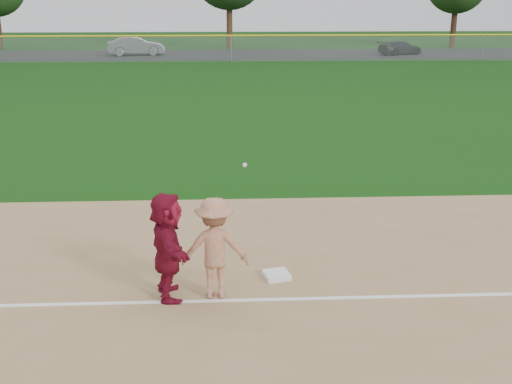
{
  "coord_description": "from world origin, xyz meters",
  "views": [
    {
      "loc": [
        -0.63,
        -11.01,
        5.21
      ],
      "look_at": [
        0.0,
        1.5,
        1.3
      ],
      "focal_mm": 45.0,
      "sensor_mm": 36.0,
      "label": 1
    }
  ],
  "objects_px": {
    "base_runner": "(167,246)",
    "car_right": "(400,48)",
    "car_mid": "(136,46)",
    "first_base": "(277,275)"
  },
  "relations": [
    {
      "from": "first_base",
      "to": "car_right",
      "type": "distance_m",
      "value": 47.41
    },
    {
      "from": "base_runner",
      "to": "car_right",
      "type": "distance_m",
      "value": 48.7
    },
    {
      "from": "car_right",
      "to": "base_runner",
      "type": "bearing_deg",
      "value": 135.56
    },
    {
      "from": "car_mid",
      "to": "car_right",
      "type": "relative_size",
      "value": 1.17
    },
    {
      "from": "first_base",
      "to": "base_runner",
      "type": "bearing_deg",
      "value": -160.79
    },
    {
      "from": "base_runner",
      "to": "first_base",
      "type": "bearing_deg",
      "value": -81.61
    },
    {
      "from": "first_base",
      "to": "base_runner",
      "type": "relative_size",
      "value": 0.24
    },
    {
      "from": "base_runner",
      "to": "car_right",
      "type": "bearing_deg",
      "value": -30.52
    },
    {
      "from": "base_runner",
      "to": "car_mid",
      "type": "relative_size",
      "value": 0.41
    },
    {
      "from": "car_mid",
      "to": "car_right",
      "type": "distance_m",
      "value": 22.91
    }
  ]
}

